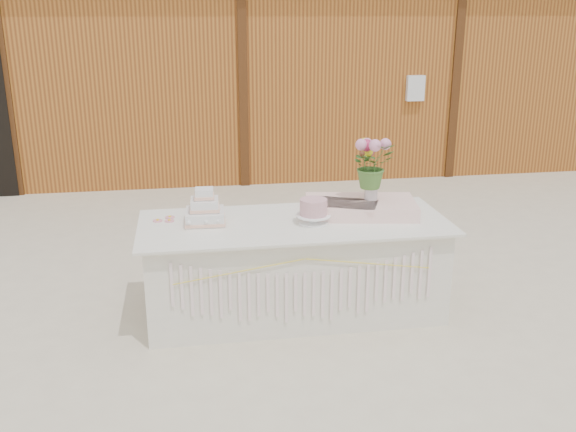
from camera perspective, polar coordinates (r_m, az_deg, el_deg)
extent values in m
plane|color=beige|center=(5.28, 0.54, -8.46)|extent=(80.00, 80.00, 0.00)
cube|color=#A76323|center=(10.72, -5.09, 13.31)|extent=(12.00, 4.00, 3.00)
cube|color=silver|center=(5.12, 0.55, -4.70)|extent=(2.28, 0.88, 0.75)
cube|color=silver|center=(4.98, 0.56, -0.61)|extent=(2.40, 1.00, 0.02)
cube|color=white|center=(4.98, -7.38, -0.04)|extent=(0.30, 0.30, 0.10)
cube|color=#FFBCA1|center=(4.99, -7.36, -0.37)|extent=(0.32, 0.32, 0.02)
cube|color=white|center=(4.95, -7.42, 1.01)|extent=(0.22, 0.22, 0.09)
cube|color=#FFBCA1|center=(4.96, -7.41, 0.73)|extent=(0.23, 0.23, 0.02)
cube|color=white|center=(4.93, -7.46, 1.97)|extent=(0.14, 0.14, 0.08)
cube|color=#FFBCA1|center=(4.94, -7.45, 1.74)|extent=(0.16, 0.16, 0.02)
cylinder|color=white|center=(4.94, 2.27, -0.57)|extent=(0.23, 0.23, 0.01)
cylinder|color=white|center=(4.94, 2.27, -0.25)|extent=(0.07, 0.07, 0.04)
cylinder|color=white|center=(4.93, 2.28, 0.05)|extent=(0.27, 0.27, 0.01)
cylinder|color=#D4999D|center=(4.91, 2.29, 0.81)|extent=(0.21, 0.21, 0.12)
cube|color=#FFD3CD|center=(5.19, 6.46, 0.79)|extent=(0.95, 0.64, 0.11)
cylinder|color=#B2B1B6|center=(5.20, 7.39, 2.26)|extent=(0.11, 0.11, 0.14)
imported|color=#416D2B|center=(5.14, 7.50, 5.03)|extent=(0.38, 0.34, 0.37)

